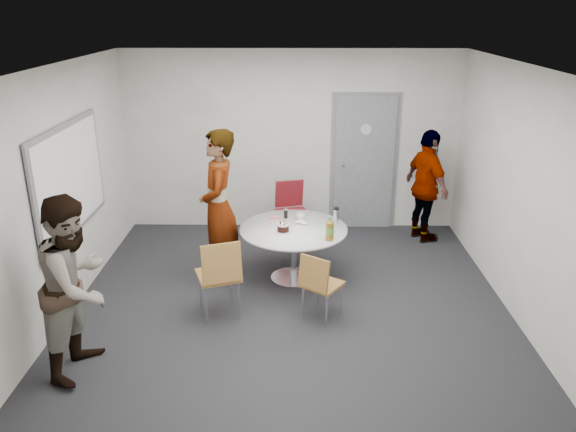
{
  "coord_description": "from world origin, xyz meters",
  "views": [
    {
      "loc": [
        0.04,
        -5.78,
        3.28
      ],
      "look_at": [
        -0.03,
        0.25,
        1.0
      ],
      "focal_mm": 35.0,
      "sensor_mm": 36.0,
      "label": 1
    }
  ],
  "objects_px": {
    "table": "(295,235)",
    "chair_far": "(291,206)",
    "whiteboard": "(71,179)",
    "chair_near_left": "(220,271)",
    "person_right": "(427,186)",
    "door": "(364,163)",
    "chair_near_right": "(319,281)",
    "person_main": "(219,207)",
    "person_left": "(76,285)"
  },
  "relations": [
    {
      "from": "door",
      "to": "chair_near_right",
      "type": "height_order",
      "value": "door"
    },
    {
      "from": "door",
      "to": "table",
      "type": "bearing_deg",
      "value": -119.48
    },
    {
      "from": "chair_near_right",
      "to": "person_right",
      "type": "xyz_separation_m",
      "value": [
        1.64,
        2.3,
        0.35
      ]
    },
    {
      "from": "door",
      "to": "table",
      "type": "distance_m",
      "value": 2.16
    },
    {
      "from": "whiteboard",
      "to": "person_left",
      "type": "height_order",
      "value": "whiteboard"
    },
    {
      "from": "person_main",
      "to": "person_right",
      "type": "distance_m",
      "value": 3.12
    },
    {
      "from": "door",
      "to": "person_left",
      "type": "height_order",
      "value": "door"
    },
    {
      "from": "chair_near_left",
      "to": "person_main",
      "type": "distance_m",
      "value": 1.06
    },
    {
      "from": "door",
      "to": "chair_near_right",
      "type": "relative_size",
      "value": 2.69
    },
    {
      "from": "chair_far",
      "to": "door",
      "type": "bearing_deg",
      "value": -166.03
    },
    {
      "from": "chair_near_right",
      "to": "chair_far",
      "type": "distance_m",
      "value": 2.24
    },
    {
      "from": "whiteboard",
      "to": "chair_near_right",
      "type": "xyz_separation_m",
      "value": [
        2.77,
        -0.55,
        -0.97
      ]
    },
    {
      "from": "chair_near_left",
      "to": "person_main",
      "type": "height_order",
      "value": "person_main"
    },
    {
      "from": "person_main",
      "to": "person_left",
      "type": "xyz_separation_m",
      "value": [
        -1.07,
        -1.88,
        -0.09
      ]
    },
    {
      "from": "table",
      "to": "person_main",
      "type": "height_order",
      "value": "person_main"
    },
    {
      "from": "table",
      "to": "chair_near_left",
      "type": "height_order",
      "value": "table"
    },
    {
      "from": "whiteboard",
      "to": "table",
      "type": "xyz_separation_m",
      "value": [
        2.52,
        0.44,
        -0.85
      ]
    },
    {
      "from": "whiteboard",
      "to": "chair_far",
      "type": "distance_m",
      "value": 3.11
    },
    {
      "from": "table",
      "to": "person_right",
      "type": "xyz_separation_m",
      "value": [
        1.89,
        1.31,
        0.23
      ]
    },
    {
      "from": "door",
      "to": "person_main",
      "type": "xyz_separation_m",
      "value": [
        -1.98,
        -1.82,
        -0.07
      ]
    },
    {
      "from": "table",
      "to": "chair_far",
      "type": "height_order",
      "value": "table"
    },
    {
      "from": "chair_near_left",
      "to": "chair_near_right",
      "type": "height_order",
      "value": "chair_near_left"
    },
    {
      "from": "person_right",
      "to": "table",
      "type": "bearing_deg",
      "value": 104.06
    },
    {
      "from": "chair_far",
      "to": "person_right",
      "type": "xyz_separation_m",
      "value": [
        1.95,
        0.08,
        0.27
      ]
    },
    {
      "from": "table",
      "to": "chair_far",
      "type": "bearing_deg",
      "value": 92.72
    },
    {
      "from": "table",
      "to": "person_left",
      "type": "height_order",
      "value": "person_left"
    },
    {
      "from": "chair_near_left",
      "to": "chair_far",
      "type": "height_order",
      "value": "chair_near_left"
    },
    {
      "from": "chair_far",
      "to": "chair_near_right",
      "type": "bearing_deg",
      "value": 82.96
    },
    {
      "from": "door",
      "to": "chair_near_right",
      "type": "distance_m",
      "value": 2.99
    },
    {
      "from": "table",
      "to": "chair_near_left",
      "type": "distance_m",
      "value": 1.26
    },
    {
      "from": "door",
      "to": "person_left",
      "type": "xyz_separation_m",
      "value": [
        -3.05,
        -3.71,
        -0.16
      ]
    },
    {
      "from": "table",
      "to": "person_main",
      "type": "bearing_deg",
      "value": 178.84
    },
    {
      "from": "chair_near_right",
      "to": "chair_far",
      "type": "relative_size",
      "value": 0.87
    },
    {
      "from": "chair_far",
      "to": "person_left",
      "type": "distance_m",
      "value": 3.67
    },
    {
      "from": "chair_near_left",
      "to": "person_right",
      "type": "distance_m",
      "value": 3.55
    },
    {
      "from": "door",
      "to": "chair_near_right",
      "type": "bearing_deg",
      "value": -105.52
    },
    {
      "from": "chair_far",
      "to": "person_right",
      "type": "bearing_deg",
      "value": 167.25
    },
    {
      "from": "chair_near_right",
      "to": "person_main",
      "type": "height_order",
      "value": "person_main"
    },
    {
      "from": "whiteboard",
      "to": "table",
      "type": "height_order",
      "value": "whiteboard"
    },
    {
      "from": "whiteboard",
      "to": "person_right",
      "type": "xyz_separation_m",
      "value": [
        4.41,
        1.75,
        -0.62
      ]
    },
    {
      "from": "table",
      "to": "person_main",
      "type": "xyz_separation_m",
      "value": [
        -0.94,
        0.02,
        0.36
      ]
    },
    {
      "from": "whiteboard",
      "to": "person_main",
      "type": "bearing_deg",
      "value": 16.15
    },
    {
      "from": "person_right",
      "to": "person_main",
      "type": "bearing_deg",
      "value": 93.88
    },
    {
      "from": "chair_near_left",
      "to": "table",
      "type": "bearing_deg",
      "value": 30.04
    },
    {
      "from": "door",
      "to": "table",
      "type": "xyz_separation_m",
      "value": [
        -1.04,
        -1.84,
        -0.43
      ]
    },
    {
      "from": "table",
      "to": "chair_far",
      "type": "distance_m",
      "value": 1.23
    },
    {
      "from": "chair_near_left",
      "to": "person_main",
      "type": "bearing_deg",
      "value": 77.49
    },
    {
      "from": "door",
      "to": "person_main",
      "type": "bearing_deg",
      "value": -137.35
    },
    {
      "from": "whiteboard",
      "to": "table",
      "type": "bearing_deg",
      "value": 9.87
    },
    {
      "from": "door",
      "to": "person_right",
      "type": "distance_m",
      "value": 1.02
    }
  ]
}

